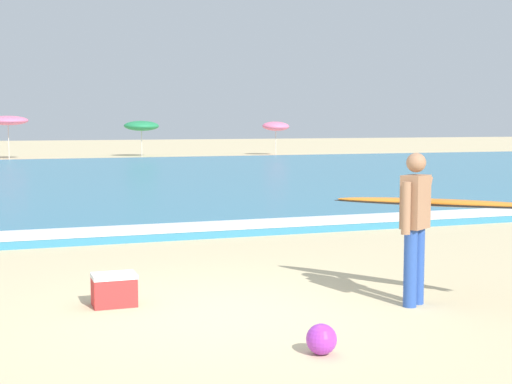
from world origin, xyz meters
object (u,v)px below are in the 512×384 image
(beach_umbrella_2, at_px, (141,126))
(beach_umbrella_3, at_px, (276,126))
(surfer_with_board, at_px, (424,213))
(cooler_box, at_px, (114,290))
(beach_umbrella_1, at_px, (8,120))
(beach_ball, at_px, (321,339))

(beach_umbrella_2, height_order, beach_umbrella_3, beach_umbrella_2)
(surfer_with_board, relative_size, cooler_box, 5.02)
(beach_umbrella_1, distance_m, beach_umbrella_3, 16.06)
(beach_umbrella_3, bearing_deg, beach_umbrella_2, 173.75)
(beach_umbrella_1, bearing_deg, cooler_box, -89.51)
(beach_umbrella_3, height_order, cooler_box, beach_umbrella_3)
(surfer_with_board, bearing_deg, beach_umbrella_2, 83.92)
(surfer_with_board, bearing_deg, beach_umbrella_1, 95.78)
(beach_umbrella_1, bearing_deg, beach_umbrella_3, -0.59)
(surfer_with_board, bearing_deg, beach_ball, -144.07)
(cooler_box, bearing_deg, surfer_with_board, -16.35)
(surfer_with_board, bearing_deg, cooler_box, 163.65)
(beach_umbrella_1, distance_m, beach_ball, 38.06)
(beach_umbrella_3, relative_size, beach_ball, 7.76)
(beach_umbrella_2, bearing_deg, beach_umbrella_1, -174.41)
(beach_ball, relative_size, cooler_box, 0.57)
(beach_umbrella_1, xyz_separation_m, beach_umbrella_2, (7.68, 0.75, -0.32))
(beach_umbrella_1, height_order, beach_ball, beach_umbrella_1)
(surfer_with_board, height_order, beach_umbrella_1, beach_umbrella_1)
(surfer_with_board, height_order, cooler_box, surfer_with_board)
(beach_umbrella_1, height_order, beach_umbrella_3, beach_umbrella_1)
(surfer_with_board, xyz_separation_m, beach_umbrella_2, (3.98, 37.32, 0.82))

